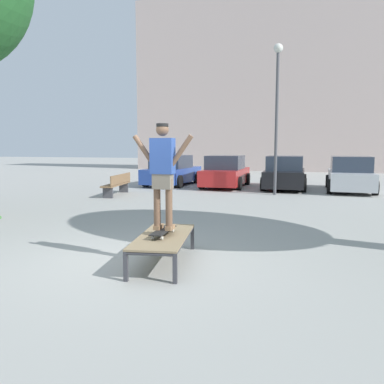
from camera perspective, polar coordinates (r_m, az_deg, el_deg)
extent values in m
plane|color=#999993|center=(6.57, -8.38, -10.01)|extent=(120.00, 120.00, 0.00)
cube|color=beige|center=(33.62, 18.99, 15.20)|extent=(31.00, 4.00, 14.26)
cube|color=#38383D|center=(7.30, -5.44, -6.75)|extent=(0.07, 0.07, 0.38)
cube|color=#38383D|center=(7.18, 0.06, -6.95)|extent=(0.07, 0.07, 0.38)
cube|color=#38383D|center=(5.59, -9.74, -11.00)|extent=(0.07, 0.07, 0.38)
cube|color=#38383D|center=(5.43, -2.52, -11.44)|extent=(0.07, 0.07, 0.38)
cylinder|color=#38383D|center=(6.38, -7.32, -6.74)|extent=(0.39, 1.88, 0.05)
cylinder|color=#38383D|center=(6.24, -1.05, -6.98)|extent=(0.39, 1.88, 0.05)
cylinder|color=#38383D|center=(7.18, -2.72, -5.19)|extent=(0.76, 0.19, 0.05)
cylinder|color=#38383D|center=(5.43, -6.22, -9.08)|extent=(0.76, 0.19, 0.05)
cube|color=#847051|center=(6.29, -4.22, -6.51)|extent=(1.09, 2.01, 0.03)
cube|color=black|center=(6.25, -4.27, -5.67)|extent=(0.25, 0.81, 0.02)
cylinder|color=silver|center=(6.55, -4.09, -5.61)|extent=(0.03, 0.06, 0.06)
cylinder|color=silver|center=(6.50, -2.83, -5.69)|extent=(0.03, 0.06, 0.06)
cylinder|color=silver|center=(6.03, -5.80, -6.68)|extent=(0.03, 0.06, 0.06)
cylinder|color=silver|center=(5.98, -4.45, -6.78)|extent=(0.03, 0.06, 0.06)
cylinder|color=brown|center=(6.21, -5.17, -1.84)|extent=(0.11, 0.11, 0.82)
cube|color=#99704C|center=(6.32, -4.98, -5.14)|extent=(0.11, 0.25, 0.07)
cylinder|color=brown|center=(6.15, -3.42, -1.91)|extent=(0.11, 0.11, 0.82)
cube|color=#99704C|center=(6.26, -3.25, -5.25)|extent=(0.11, 0.25, 0.07)
cube|color=#756B5B|center=(6.14, -4.33, 1.58)|extent=(0.31, 0.22, 0.24)
cube|color=#2D4C99|center=(6.11, -4.36, 5.32)|extent=(0.37, 0.24, 0.56)
cylinder|color=brown|center=(6.22, -7.00, 6.02)|extent=(0.40, 0.10, 0.52)
cylinder|color=brown|center=(6.02, -1.65, 6.05)|extent=(0.40, 0.10, 0.52)
sphere|color=brown|center=(6.12, -4.40, 9.16)|extent=(0.20, 0.20, 0.20)
cylinder|color=black|center=(6.12, -4.40, 9.81)|extent=(0.19, 0.19, 0.05)
cube|color=#28479E|center=(19.50, -2.89, 2.55)|extent=(1.79, 4.24, 0.70)
cube|color=#2D3847|center=(19.32, -3.07, 4.50)|extent=(1.61, 2.13, 0.64)
cylinder|color=black|center=(21.03, -3.70, 2.26)|extent=(0.23, 0.60, 0.60)
cylinder|color=black|center=(20.44, 0.70, 2.15)|extent=(0.23, 0.60, 0.60)
cylinder|color=black|center=(18.67, -6.81, 1.69)|extent=(0.23, 0.60, 0.60)
cylinder|color=black|center=(17.99, -1.93, 1.55)|extent=(0.23, 0.60, 0.60)
cube|color=red|center=(18.62, 5.01, 2.34)|extent=(1.81, 4.24, 0.70)
cube|color=#2D3847|center=(18.44, 4.94, 4.39)|extent=(1.62, 2.14, 0.64)
cylinder|color=black|center=(20.09, 3.36, 2.06)|extent=(0.24, 0.61, 0.60)
cylinder|color=black|center=(19.77, 8.17, 1.94)|extent=(0.24, 0.61, 0.60)
cylinder|color=black|center=(17.57, 1.45, 1.43)|extent=(0.24, 0.61, 0.60)
cylinder|color=black|center=(17.21, 6.92, 1.28)|extent=(0.24, 0.61, 0.60)
cube|color=black|center=(18.24, 13.53, 2.10)|extent=(1.83, 4.25, 0.70)
cube|color=#2D3847|center=(18.06, 13.57, 4.19)|extent=(1.63, 2.15, 0.64)
cylinder|color=black|center=(19.61, 11.21, 1.84)|extent=(0.24, 0.61, 0.60)
cylinder|color=black|center=(19.54, 16.18, 1.69)|extent=(0.24, 0.61, 0.60)
cylinder|color=black|center=(17.03, 10.46, 1.16)|extent=(0.24, 0.61, 0.60)
cylinder|color=black|center=(16.95, 16.18, 0.98)|extent=(0.24, 0.61, 0.60)
cube|color=#B7BABF|center=(18.05, 22.27, 1.75)|extent=(1.71, 4.20, 0.70)
cube|color=#2D3847|center=(17.86, 22.40, 3.85)|extent=(1.56, 2.10, 0.64)
cylinder|color=black|center=(19.32, 19.45, 1.52)|extent=(0.22, 0.60, 0.60)
cylinder|color=black|center=(19.44, 24.46, 1.34)|extent=(0.22, 0.60, 0.60)
cylinder|color=black|center=(16.72, 19.66, 0.79)|extent=(0.22, 0.60, 0.60)
cylinder|color=black|center=(16.86, 25.44, 0.58)|extent=(0.22, 0.60, 0.60)
cube|color=brown|center=(15.58, -11.13, 1.13)|extent=(0.86, 2.44, 0.06)
cube|color=brown|center=(15.49, -10.45, 1.94)|extent=(0.47, 2.37, 0.36)
cube|color=#424247|center=(14.70, -12.30, -0.11)|extent=(0.38, 0.15, 0.40)
cube|color=#424247|center=(16.51, -10.05, 0.65)|extent=(0.38, 0.15, 0.40)
cylinder|color=#4C4C51|center=(15.67, 12.35, 9.63)|extent=(0.12, 0.12, 5.50)
sphere|color=silver|center=(16.10, 12.61, 19.99)|extent=(0.36, 0.36, 0.36)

